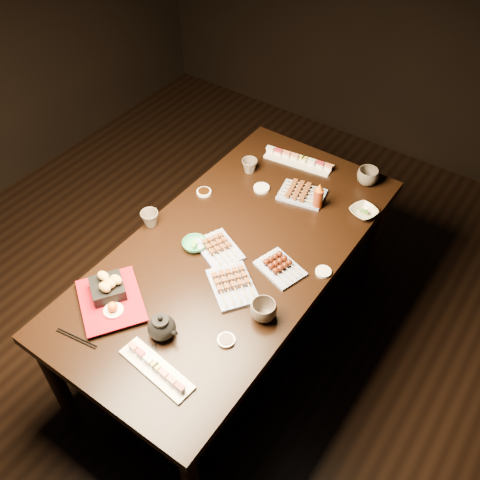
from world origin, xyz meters
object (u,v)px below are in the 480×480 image
object	(u,v)px
sushi_platter_near	(156,367)
condiment_bottle	(318,196)
edamame_bowl_green	(195,245)
teacup_far_left	(250,166)
edamame_bowl_cream	(364,212)
teapot	(161,326)
yakitori_plate_left	(302,191)
teacup_far_right	(368,177)
yakitori_plate_right	(232,283)
teacup_mid_right	(263,311)
dining_table	(234,299)
sushi_platter_far	(299,159)
tempura_tray	(109,295)
teacup_near_left	(150,219)
yakitori_plate_center	(219,247)

from	to	relation	value
sushi_platter_near	condiment_bottle	world-z (taller)	condiment_bottle
sushi_platter_near	edamame_bowl_green	bearing A→B (deg)	122.03
teacup_far_left	edamame_bowl_cream	bearing A→B (deg)	4.21
teapot	teacup_far_left	bearing A→B (deg)	103.06
yakitori_plate_left	teacup_far_left	distance (m)	0.33
teacup_far_right	condiment_bottle	distance (m)	0.34
yakitori_plate_right	condiment_bottle	xyz separation A→B (m)	(0.05, 0.66, 0.04)
teacup_mid_right	yakitori_plate_right	bearing A→B (deg)	164.22
sushi_platter_near	teacup_far_right	world-z (taller)	teacup_far_right
dining_table	edamame_bowl_green	distance (m)	0.43
sushi_platter_far	yakitori_plate_left	size ratio (longest dim) A/B	1.65
teacup_far_left	tempura_tray	bearing A→B (deg)	-88.75
edamame_bowl_green	teacup_mid_right	distance (m)	0.50
tempura_tray	condiment_bottle	size ratio (longest dim) A/B	2.09
condiment_bottle	teapot	bearing A→B (deg)	-97.61
teacup_mid_right	edamame_bowl_cream	bearing A→B (deg)	85.51
tempura_tray	teacup_near_left	xyz separation A→B (m)	(-0.18, 0.45, -0.02)
yakitori_plate_right	teapot	xyz separation A→B (m)	(-0.09, -0.36, 0.03)
yakitori_plate_right	teacup_mid_right	xyz separation A→B (m)	(0.20, -0.06, 0.01)
tempura_tray	teacup_mid_right	bearing A→B (deg)	63.05
sushi_platter_near	tempura_tray	xyz separation A→B (m)	(-0.37, 0.13, 0.04)
sushi_platter_far	teacup_mid_right	world-z (taller)	teacup_mid_right
dining_table	teacup_mid_right	size ratio (longest dim) A/B	16.55
teacup_near_left	teacup_far_left	world-z (taller)	teacup_near_left
yakitori_plate_center	teacup_mid_right	world-z (taller)	teacup_mid_right
teacup_far_right	teapot	world-z (taller)	teapot
sushi_platter_near	yakitori_plate_right	world-z (taller)	yakitori_plate_right
yakitori_plate_left	teacup_mid_right	distance (m)	0.79
yakitori_plate_center	teacup_near_left	xyz separation A→B (m)	(-0.37, -0.05, 0.01)
sushi_platter_near	teacup_far_left	xyz separation A→B (m)	(-0.39, 1.19, 0.02)
tempura_tray	teapot	world-z (taller)	same
sushi_platter_near	yakitori_plate_center	bearing A→B (deg)	112.06
sushi_platter_near	condiment_bottle	bearing A→B (deg)	94.10
edamame_bowl_green	condiment_bottle	size ratio (longest dim) A/B	0.77
yakitori_plate_right	edamame_bowl_cream	xyz separation A→B (m)	(0.26, 0.74, -0.02)
yakitori_plate_center	teacup_far_left	size ratio (longest dim) A/B	2.64
yakitori_plate_left	teacup_near_left	xyz separation A→B (m)	(-0.49, -0.60, 0.01)
teacup_near_left	teacup_far_left	xyz separation A→B (m)	(0.16, 0.61, -0.00)
edamame_bowl_green	teacup_near_left	distance (m)	0.27
yakitori_plate_center	edamame_bowl_cream	bearing A→B (deg)	78.47
edamame_bowl_green	teacup_mid_right	bearing A→B (deg)	-17.23
teacup_far_left	teapot	distance (m)	1.09
teapot	yakitori_plate_left	bearing A→B (deg)	85.59
yakitori_plate_left	teacup_near_left	bearing A→B (deg)	-141.00
teacup_far_left	condiment_bottle	size ratio (longest dim) A/B	0.56
yakitori_plate_center	teapot	size ratio (longest dim) A/B	1.63
yakitori_plate_center	teacup_near_left	distance (m)	0.37
yakitori_plate_right	teacup_far_right	distance (m)	0.99
tempura_tray	edamame_bowl_cream	bearing A→B (deg)	94.81
teacup_mid_right	teacup_far_right	bearing A→B (deg)	91.66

